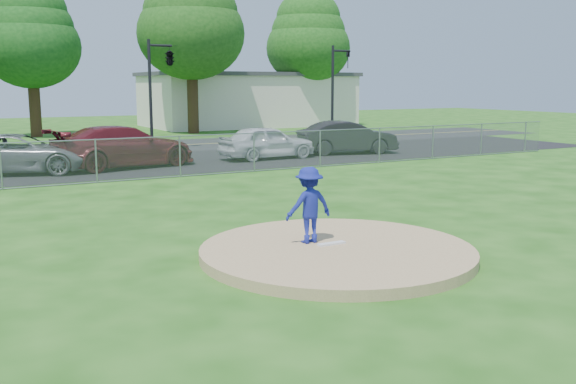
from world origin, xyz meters
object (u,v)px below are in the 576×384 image
parked_car_pearl (267,142)px  parked_car_charcoal (347,137)px  pitcher (309,205)px  tree_right (191,20)px  traffic_signal_center (168,59)px  tree_far_right (308,37)px  tree_center (30,34)px  commercial_building (248,99)px  parked_car_darkred (124,147)px  traffic_signal_right (336,84)px  parked_car_gray (20,154)px

parked_car_pearl → parked_car_charcoal: parked_car_charcoal is taller
pitcher → parked_car_charcoal: bearing=-125.8°
tree_right → traffic_signal_center: 11.60m
tree_far_right → traffic_signal_center: size_ratio=1.92×
tree_center → parked_car_charcoal: bearing=-56.9°
traffic_signal_center → parked_car_pearl: (2.47, -6.32, -3.84)m
commercial_building → parked_car_darkred: size_ratio=2.79×
tree_far_right → pitcher: 40.42m
parked_car_darkred → tree_right: bearing=-40.1°
commercial_building → tree_center: tree_center is taller
tree_center → traffic_signal_center: tree_center is taller
traffic_signal_center → parked_car_pearl: 7.80m
commercial_building → traffic_signal_right: (-1.76, -16.00, 1.20)m
tree_far_right → parked_car_charcoal: (-9.13, -19.24, -6.26)m
traffic_signal_right → parked_car_charcoal: (-3.37, -6.24, -2.56)m
tree_center → traffic_signal_right: bearing=-38.2°
traffic_signal_center → parked_car_pearl: size_ratio=1.26×
tree_right → parked_car_gray: bearing=-128.8°
tree_right → commercial_building: bearing=40.6°
commercial_building → parked_car_darkred: (-16.09, -22.31, -1.30)m
commercial_building → parked_car_gray: (-20.01, -22.15, -1.40)m
pitcher → parked_car_gray: 15.71m
pitcher → commercial_building: bearing=-113.0°
tree_center → parked_car_pearl: 20.58m
tree_right → parked_car_darkred: (-9.09, -16.31, -6.79)m
tree_right → parked_car_pearl: (-2.56, -16.32, -6.88)m
tree_far_right → traffic_signal_right: 14.69m
traffic_signal_right → parked_car_charcoal: size_ratio=1.16×
commercial_building → tree_right: size_ratio=1.41×
commercial_building → traffic_signal_right: size_ratio=2.93×
traffic_signal_center → parked_car_darkred: traffic_signal_center is taller
traffic_signal_right → parked_car_darkred: (-14.32, -6.31, -2.50)m
parked_car_charcoal → parked_car_pearl: bearing=103.9°
tree_right → pitcher: size_ratio=7.57×
tree_center → parked_car_darkred: size_ratio=1.68×
tree_right → traffic_signal_right: bearing=-62.4°
commercial_building → parked_car_charcoal: bearing=-103.0°
traffic_signal_right → traffic_signal_center: bearing=-180.0°
parked_car_gray → tree_far_right: bearing=-34.3°
tree_right → pitcher: (-9.30, -31.42, -6.68)m
tree_center → pitcher: bearing=-88.8°
tree_right → traffic_signal_center: tree_right is taller
pitcher → parked_car_darkred: 15.11m
tree_right → parked_car_charcoal: 17.72m
tree_far_right → parked_car_pearl: 24.43m
tree_far_right → parked_car_gray: bearing=-141.4°
commercial_building → tree_far_right: tree_far_right is taller
tree_right → parked_car_darkred: size_ratio=1.98×
pitcher → parked_car_gray: bearing=-75.8°
tree_right → parked_car_charcoal: bearing=-83.4°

